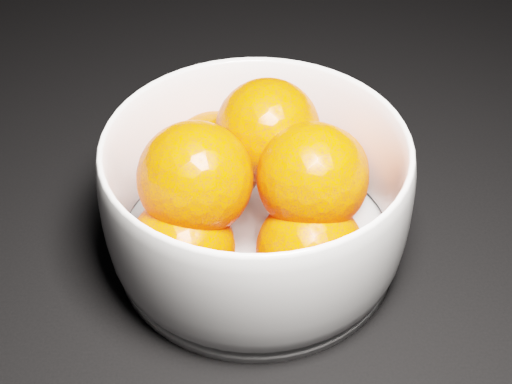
{
  "coord_description": "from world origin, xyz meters",
  "views": [
    {
      "loc": [
        -0.27,
        -0.14,
        0.42
      ],
      "look_at": [
        -0.25,
        0.25,
        0.06
      ],
      "focal_mm": 50.0,
      "sensor_mm": 36.0,
      "label": 1
    }
  ],
  "objects": [
    {
      "name": "bowl",
      "position": [
        -0.25,
        0.25,
        0.06
      ],
      "size": [
        0.23,
        0.23,
        0.11
      ],
      "rotation": [
        0.0,
        0.0,
        -0.2
      ],
      "color": "silver",
      "rests_on": "ground"
    },
    {
      "name": "orange_pile",
      "position": [
        -0.25,
        0.25,
        0.07
      ],
      "size": [
        0.18,
        0.18,
        0.12
      ],
      "color": "#FF4200",
      "rests_on": "bowl"
    }
  ]
}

